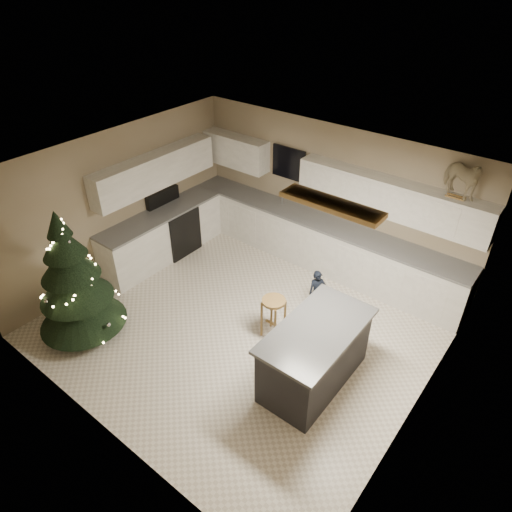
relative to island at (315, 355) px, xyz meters
name	(u,v)px	position (x,y,z in m)	size (l,w,h in m)	color
ground_plane	(242,325)	(-1.46, 0.23, -0.48)	(5.50, 5.50, 0.00)	silver
room_shell	(242,232)	(-1.44, 0.24, 1.27)	(5.52, 5.02, 2.61)	tan
cabinetry	(261,225)	(-2.37, 1.88, 0.28)	(5.50, 3.20, 2.00)	white
island	(315,355)	(0.00, 0.00, 0.00)	(0.90, 1.70, 0.95)	black
bar_stool	(274,309)	(-0.97, 0.38, 0.04)	(0.36, 0.36, 0.69)	olive
christmas_tree	(75,286)	(-3.31, -1.37, 0.40)	(1.34, 1.29, 2.14)	#3F2816
toddler	(317,292)	(-0.74, 1.25, -0.09)	(0.28, 0.19, 0.78)	black
rocking_horse	(461,178)	(0.64, 2.56, 1.83)	(0.75, 0.56, 0.60)	olive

